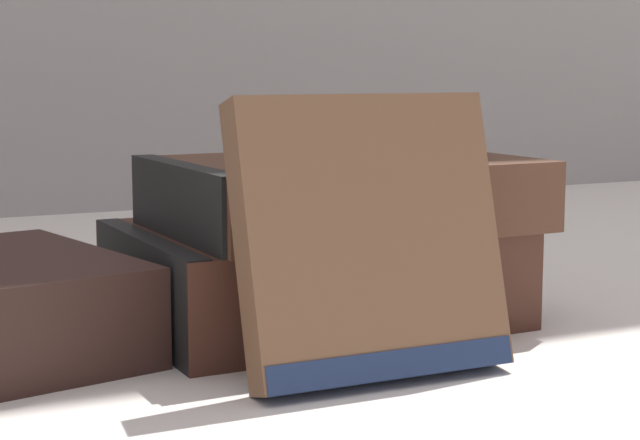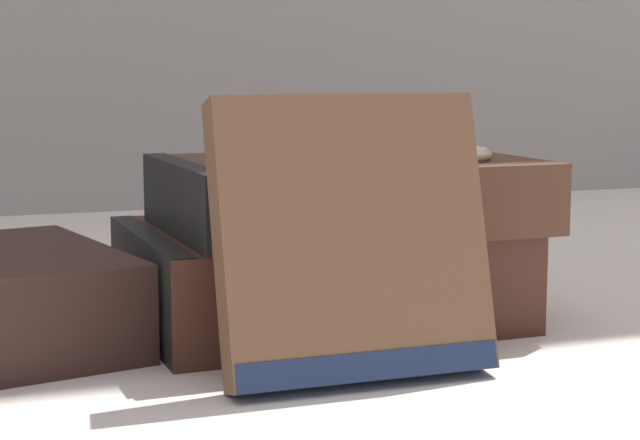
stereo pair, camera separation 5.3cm
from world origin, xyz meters
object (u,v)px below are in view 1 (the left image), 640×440
(reading_glasses, at_px, (186,268))
(book_flat_bottom, at_px, (302,274))
(book_leaning_front, at_px, (371,249))
(pocket_watch, at_px, (432,153))
(book_flat_top, at_px, (332,194))

(reading_glasses, bearing_deg, book_flat_bottom, -101.52)
(book_flat_bottom, xyz_separation_m, book_leaning_front, (-0.01, -0.10, 0.03))
(pocket_watch, height_order, reading_glasses, pocket_watch)
(book_flat_bottom, height_order, pocket_watch, pocket_watch)
(book_flat_bottom, distance_m, book_leaning_front, 0.11)
(book_flat_top, height_order, pocket_watch, pocket_watch)
(book_flat_bottom, bearing_deg, book_flat_top, -46.03)
(book_flat_top, xyz_separation_m, book_leaning_front, (-0.03, -0.09, -0.01))
(book_leaning_front, xyz_separation_m, pocket_watch, (0.08, 0.08, 0.03))
(book_flat_bottom, bearing_deg, pocket_watch, -27.27)
(reading_glasses, bearing_deg, book_flat_top, -97.91)
(book_flat_bottom, relative_size, pocket_watch, 3.33)
(book_flat_bottom, distance_m, pocket_watch, 0.09)
(book_leaning_front, bearing_deg, book_flat_bottom, 81.87)
(book_flat_top, distance_m, pocket_watch, 0.06)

